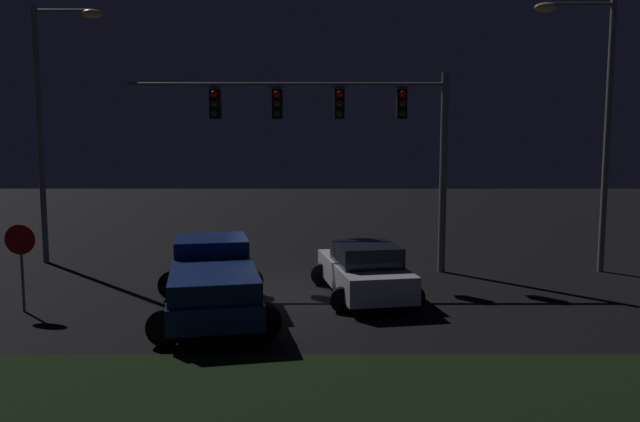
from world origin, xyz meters
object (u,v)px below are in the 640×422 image
(pickup_truck, at_px, (214,276))
(street_lamp_right, at_px, (595,105))
(car_sedan, at_px, (365,270))
(stop_sign, at_px, (22,251))
(street_lamp_left, at_px, (53,106))
(traffic_signal_gantry, at_px, (342,119))

(pickup_truck, xyz_separation_m, street_lamp_right, (11.49, 5.17, 4.48))
(pickup_truck, bearing_deg, car_sedan, -75.55)
(pickup_truck, xyz_separation_m, stop_sign, (-4.85, 0.32, 0.56))
(pickup_truck, height_order, street_lamp_left, street_lamp_left)
(traffic_signal_gantry, height_order, stop_sign, traffic_signal_gantry)
(pickup_truck, distance_m, stop_sign, 4.89)
(street_lamp_left, distance_m, street_lamp_right, 18.28)
(pickup_truck, height_order, traffic_signal_gantry, traffic_signal_gantry)
(pickup_truck, relative_size, street_lamp_left, 0.64)
(car_sedan, bearing_deg, street_lamp_left, 55.27)
(street_lamp_right, bearing_deg, street_lamp_left, 175.14)
(pickup_truck, relative_size, traffic_signal_gantry, 0.55)
(car_sedan, distance_m, stop_sign, 8.89)
(street_lamp_left, relative_size, street_lamp_right, 1.01)
(pickup_truck, distance_m, car_sedan, 4.30)
(street_lamp_left, distance_m, stop_sign, 7.76)
(stop_sign, bearing_deg, street_lamp_right, 16.53)
(car_sedan, relative_size, stop_sign, 2.08)
(car_sedan, xyz_separation_m, stop_sign, (-8.71, -1.55, 0.82))
(car_sedan, relative_size, street_lamp_right, 0.53)
(pickup_truck, height_order, street_lamp_right, street_lamp_right)
(car_sedan, xyz_separation_m, traffic_signal_gantry, (-0.56, 3.22, 4.29))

